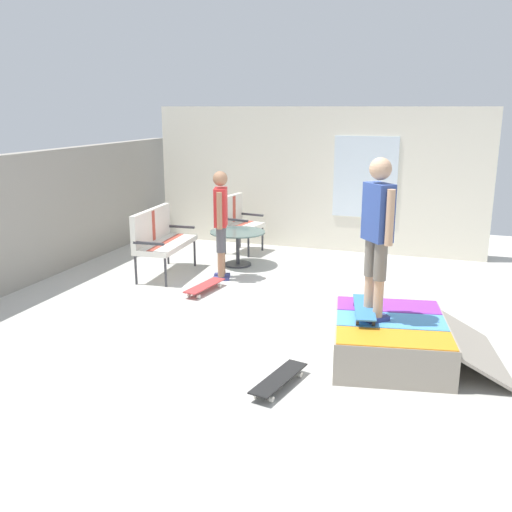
{
  "coord_description": "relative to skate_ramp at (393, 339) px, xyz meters",
  "views": [
    {
      "loc": [
        -6.32,
        -1.82,
        2.54
      ],
      "look_at": [
        0.32,
        0.45,
        0.7
      ],
      "focal_mm": 40.17,
      "sensor_mm": 36.0,
      "label": 1
    }
  ],
  "objects": [
    {
      "name": "person_skater",
      "position": [
        -0.01,
        0.22,
        1.16
      ],
      "size": [
        0.38,
        0.36,
        1.64
      ],
      "color": "navy",
      "rests_on": "skate_ramp"
    },
    {
      "name": "patio_chair_near_house",
      "position": [
        3.72,
        3.1,
        0.4
      ],
      "size": [
        0.69,
        0.64,
        1.02
      ],
      "color": "#38383D",
      "rests_on": "ground_plane"
    },
    {
      "name": "house_facade",
      "position": [
        4.47,
        1.87,
        1.06
      ],
      "size": [
        0.23,
        6.0,
        2.54
      ],
      "color": "silver",
      "rests_on": "ground_plane"
    },
    {
      "name": "ground_plane",
      "position": [
        0.67,
        1.38,
        -0.26
      ],
      "size": [
        12.0,
        12.0,
        0.1
      ],
      "primitive_type": "cube",
      "color": "beige"
    },
    {
      "name": "patio_table",
      "position": [
        2.86,
        2.78,
        0.19
      ],
      "size": [
        0.9,
        0.9,
        0.57
      ],
      "color": "#38383D",
      "rests_on": "ground_plane"
    },
    {
      "name": "patio_bench",
      "position": [
        1.99,
        3.74,
        0.4
      ],
      "size": [
        1.28,
        0.63,
        1.02
      ],
      "color": "#38383D",
      "rests_on": "ground_plane"
    },
    {
      "name": "skateboard_by_bench",
      "position": [
        1.39,
        2.73,
        -0.13
      ],
      "size": [
        0.82,
        0.32,
        0.1
      ],
      "color": "#B23838",
      "rests_on": "ground_plane"
    },
    {
      "name": "person_watching",
      "position": [
        2.08,
        2.75,
        0.73
      ],
      "size": [
        0.46,
        0.31,
        1.63
      ],
      "color": "navy",
      "rests_on": "ground_plane"
    },
    {
      "name": "back_wall_cinderblock",
      "position": [
        0.67,
        5.38,
        0.74
      ],
      "size": [
        9.0,
        0.2,
        1.9
      ],
      "color": "gray",
      "rests_on": "ground_plane"
    },
    {
      "name": "skateboard_on_ramp",
      "position": [
        0.04,
        0.31,
        0.3
      ],
      "size": [
        0.82,
        0.36,
        0.1
      ],
      "color": "#3372B2",
      "rests_on": "skate_ramp"
    },
    {
      "name": "skateboard_spare",
      "position": [
        -0.98,
        0.93,
        -0.13
      ],
      "size": [
        0.82,
        0.36,
        0.1
      ],
      "color": "black",
      "rests_on": "ground_plane"
    },
    {
      "name": "skate_ramp",
      "position": [
        0.0,
        0.0,
        0.0
      ],
      "size": [
        1.65,
        1.91,
        0.42
      ],
      "color": "gray",
      "rests_on": "ground_plane"
    }
  ]
}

